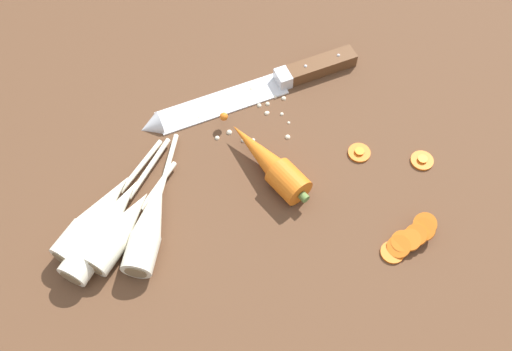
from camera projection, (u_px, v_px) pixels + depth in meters
ground_plane at (252, 177)px, 82.40cm from camera, size 120.00×90.00×4.00cm
chefs_knife at (248, 92)px, 86.98cm from camera, size 34.81×8.55×4.18cm
whole_carrot at (269, 162)px, 78.84cm from camera, size 9.82×16.87×4.20cm
parsnip_front at (121, 229)px, 73.70cm from camera, size 14.26×15.02×4.00cm
parsnip_mid_left at (96, 217)px, 74.63cm from camera, size 16.49×16.79×4.00cm
parsnip_mid_right at (150, 222)px, 74.21cm from camera, size 10.71×20.51×4.00cm
parsnip_back at (105, 228)px, 73.83cm from camera, size 16.91×19.40×4.00cm
carrot_slice_stack at (410, 238)px, 74.03cm from camera, size 8.12×5.14×3.32cm
carrot_slice_stray_near at (422, 160)px, 81.06cm from camera, size 3.22×3.22×0.70cm
carrot_slice_stray_mid at (359, 152)px, 81.74cm from camera, size 3.20×3.20×0.70cm
mince_crumbs at (254, 114)px, 85.18cm from camera, size 14.50×10.75×0.83cm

